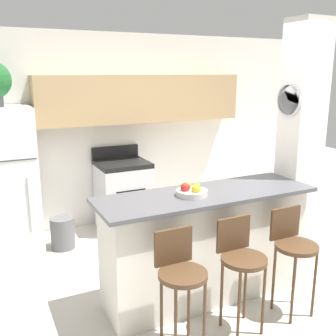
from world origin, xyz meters
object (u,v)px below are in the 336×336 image
object	(u,v)px
bar_stool_mid	(241,259)
trash_bin	(63,233)
fruit_bowl	(192,191)
bar_stool_left	(180,274)
stove_range	(123,194)
bar_stool_right	(293,246)
refrigerator	(2,181)

from	to	relation	value
bar_stool_mid	trash_bin	world-z (taller)	bar_stool_mid
bar_stool_mid	fruit_bowl	xyz separation A→B (m)	(-0.17, 0.51, 0.44)
bar_stool_left	fruit_bowl	size ratio (longest dim) A/B	3.43
stove_range	fruit_bowl	world-z (taller)	fruit_bowl
bar_stool_left	fruit_bowl	xyz separation A→B (m)	(0.37, 0.51, 0.44)
stove_range	bar_stool_mid	xyz separation A→B (m)	(0.11, -2.45, 0.15)
bar_stool_left	bar_stool_mid	distance (m)	0.54
stove_range	bar_stool_right	world-z (taller)	stove_range
bar_stool_left	trash_bin	distance (m)	2.24
bar_stool_left	bar_stool_mid	size ratio (longest dim) A/B	1.00
stove_range	bar_stool_right	distance (m)	2.54
fruit_bowl	bar_stool_mid	bearing A→B (deg)	-72.13
refrigerator	bar_stool_mid	xyz separation A→B (m)	(1.57, -2.40, -0.23)
refrigerator	fruit_bowl	bearing A→B (deg)	-53.20
trash_bin	bar_stool_right	bearing A→B (deg)	-54.64
refrigerator	stove_range	distance (m)	1.51
fruit_bowl	trash_bin	xyz separation A→B (m)	(-0.82, 1.64, -0.86)
stove_range	fruit_bowl	bearing A→B (deg)	-91.54
bar_stool_right	fruit_bowl	xyz separation A→B (m)	(-0.71, 0.51, 0.44)
refrigerator	fruit_bowl	world-z (taller)	refrigerator
refrigerator	bar_stool_right	xyz separation A→B (m)	(2.11, -2.40, -0.23)
refrigerator	bar_stool_left	world-z (taller)	refrigerator
trash_bin	bar_stool_left	bearing A→B (deg)	-78.28
bar_stool_mid	bar_stool_right	xyz separation A→B (m)	(0.54, 0.00, 0.00)
stove_range	bar_stool_mid	world-z (taller)	stove_range
bar_stool_mid	trash_bin	xyz separation A→B (m)	(-0.99, 2.15, -0.42)
stove_range	bar_stool_right	bearing A→B (deg)	-75.09
fruit_bowl	bar_stool_right	bearing A→B (deg)	-36.02
stove_range	trash_bin	xyz separation A→B (m)	(-0.87, -0.30, -0.27)
bar_stool_right	fruit_bowl	distance (m)	0.98
bar_stool_mid	trash_bin	size ratio (longest dim) A/B	2.43
bar_stool_left	refrigerator	bearing A→B (deg)	113.35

